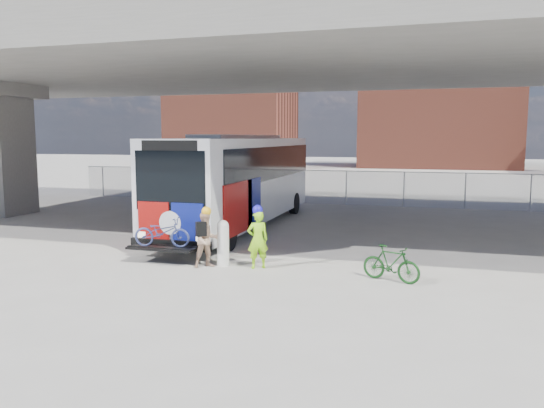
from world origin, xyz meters
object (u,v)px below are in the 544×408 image
at_px(bike_parked, 391,263).
at_px(cyclist_tan, 207,239).
at_px(cyclist_hivis, 258,238).
at_px(bollard, 223,241).
at_px(bus, 241,175).

bearing_deg(bike_parked, cyclist_tan, 109.47).
height_order(cyclist_hivis, bike_parked, cyclist_hivis).
bearing_deg(bike_parked, bollard, 105.59).
height_order(bollard, cyclist_tan, cyclist_tan).
bearing_deg(bollard, cyclist_hivis, 0.00).
height_order(bus, cyclist_tan, bus).
xyz_separation_m(bollard, cyclist_tan, (-0.36, -0.31, 0.11)).
height_order(bollard, cyclist_hivis, cyclist_hivis).
height_order(bus, cyclist_hivis, bus).
distance_m(bollard, cyclist_tan, 0.49).
bearing_deg(bus, cyclist_hivis, -66.24).
bearing_deg(bollard, cyclist_tan, -138.75).
distance_m(cyclist_tan, bike_parked, 5.02).
bearing_deg(cyclist_tan, cyclist_hivis, -28.52).
xyz_separation_m(bus, cyclist_hivis, (2.79, -6.33, -1.26)).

